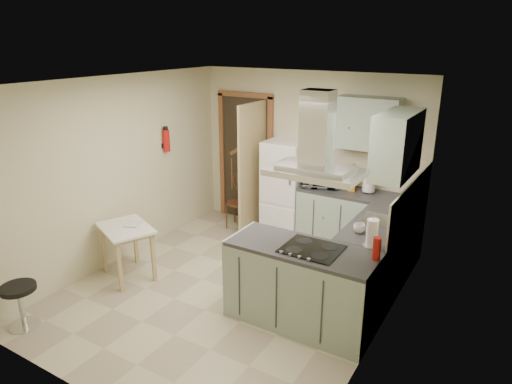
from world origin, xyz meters
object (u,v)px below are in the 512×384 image
Objects in this scene: extractor_hood at (315,172)px; drop_leaf_table at (128,252)px; peninsula at (302,286)px; fridge at (286,189)px; bentwood_chair at (239,203)px; microwave at (320,177)px; stool at (21,306)px.

drop_leaf_table is at bearing -174.65° from extractor_hood.
drop_leaf_table is (-2.34, -0.23, -0.11)m from peninsula.
drop_leaf_table is (-2.44, -0.23, -1.38)m from extractor_hood.
bentwood_chair is at bearing -171.72° from fridge.
extractor_hood reaches higher than drop_leaf_table.
peninsula is 1.27m from extractor_hood.
drop_leaf_table is 2.84m from microwave.
bentwood_chair is at bearing 105.09° from drop_leaf_table.
bentwood_chair is (-0.79, -0.12, -0.34)m from fridge.
bentwood_chair reaches higher than stool.
microwave reaches higher than stool.
fridge reaches higher than bentwood_chair.
extractor_hood is 3.11m from bentwood_chair.
bentwood_chair is (0.32, 2.09, 0.07)m from drop_leaf_table.
extractor_hood is 2.21m from microwave.
fridge is 0.63m from microwave.
extractor_hood is 1.09× the size of bentwood_chair.
microwave is (1.35, 0.09, 0.63)m from bentwood_chair.
stool is at bearing -148.60° from extractor_hood.
bentwood_chair is at bearing 138.67° from extractor_hood.
microwave is at bearing 62.49° from stool.
stool is 4.08m from microwave.
fridge is 1.81× the size of bentwood_chair.
microwave is (0.56, -0.03, 0.29)m from fridge.
fridge reaches higher than peninsula.
stool is (-0.50, -3.46, -0.17)m from bentwood_chair.
peninsula is at bearing 32.40° from stool.
microwave is at bearing 111.44° from extractor_hood.
peninsula is 2.36m from drop_leaf_table.
stool is (-1.29, -3.58, -0.51)m from fridge.
drop_leaf_table reaches higher than stool.
microwave is at bearing 108.86° from peninsula.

